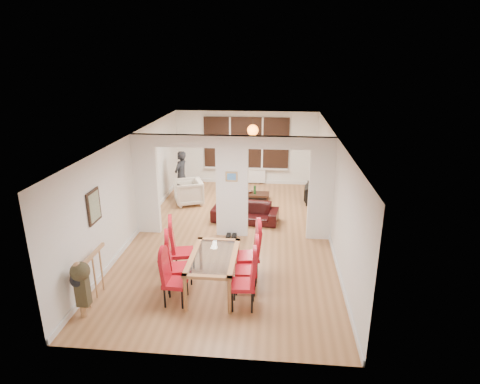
# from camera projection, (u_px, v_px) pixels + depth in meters

# --- Properties ---
(floor) EXTENTS (5.00, 9.00, 0.01)m
(floor) POSITION_uv_depth(u_px,v_px,m) (232.00, 234.00, 10.45)
(floor) COLOR #9E6A40
(floor) RESTS_ON ground
(room_walls) EXTENTS (5.00, 9.00, 2.60)m
(room_walls) POSITION_uv_depth(u_px,v_px,m) (232.00, 187.00, 10.03)
(room_walls) COLOR silver
(room_walls) RESTS_ON floor
(divider_wall) EXTENTS (5.00, 0.18, 2.60)m
(divider_wall) POSITION_uv_depth(u_px,v_px,m) (232.00, 187.00, 10.03)
(divider_wall) COLOR white
(divider_wall) RESTS_ON floor
(bay_window_blinds) EXTENTS (3.00, 0.08, 1.80)m
(bay_window_blinds) POSITION_uv_depth(u_px,v_px,m) (246.00, 143.00, 14.15)
(bay_window_blinds) COLOR black
(bay_window_blinds) RESTS_ON room_walls
(radiator) EXTENTS (1.40, 0.08, 0.50)m
(radiator) POSITION_uv_depth(u_px,v_px,m) (246.00, 176.00, 14.50)
(radiator) COLOR white
(radiator) RESTS_ON floor
(pendant_light) EXTENTS (0.36, 0.36, 0.36)m
(pendant_light) POSITION_uv_depth(u_px,v_px,m) (253.00, 130.00, 12.84)
(pendant_light) COLOR orange
(pendant_light) RESTS_ON room_walls
(stair_newel) EXTENTS (0.40, 1.20, 1.10)m
(stair_newel) POSITION_uv_depth(u_px,v_px,m) (93.00, 275.00, 7.46)
(stair_newel) COLOR #AF7E50
(stair_newel) RESTS_ON floor
(wall_poster) EXTENTS (0.04, 0.52, 0.67)m
(wall_poster) POSITION_uv_depth(u_px,v_px,m) (94.00, 206.00, 7.89)
(wall_poster) COLOR gray
(wall_poster) RESTS_ON room_walls
(pillar_photo) EXTENTS (0.30, 0.03, 0.25)m
(pillar_photo) POSITION_uv_depth(u_px,v_px,m) (232.00, 177.00, 9.84)
(pillar_photo) COLOR #4C8CD8
(pillar_photo) RESTS_ON divider_wall
(dining_table) EXTENTS (0.90, 1.60, 0.75)m
(dining_table) POSITION_uv_depth(u_px,v_px,m) (214.00, 273.00, 7.87)
(dining_table) COLOR #9A6438
(dining_table) RESTS_ON floor
(dining_chair_la) EXTENTS (0.43, 0.43, 1.02)m
(dining_chair_la) POSITION_uv_depth(u_px,v_px,m) (175.00, 279.00, 7.39)
(dining_chair_la) COLOR #A2101B
(dining_chair_la) RESTS_ON floor
(dining_chair_lb) EXTENTS (0.55, 0.55, 1.13)m
(dining_chair_lb) POSITION_uv_depth(u_px,v_px,m) (179.00, 264.00, 7.81)
(dining_chair_lb) COLOR #A2101B
(dining_chair_lb) RESTS_ON floor
(dining_chair_lc) EXTENTS (0.56, 0.56, 1.16)m
(dining_chair_lc) POSITION_uv_depth(u_px,v_px,m) (182.00, 249.00, 8.40)
(dining_chair_lc) COLOR #A2101B
(dining_chair_lc) RESTS_ON floor
(dining_chair_ra) EXTENTS (0.47, 0.47, 1.09)m
(dining_chair_ra) POSITION_uv_depth(u_px,v_px,m) (243.00, 281.00, 7.27)
(dining_chair_ra) COLOR #A2101B
(dining_chair_ra) RESTS_ON floor
(dining_chair_rb) EXTENTS (0.46, 0.46, 1.06)m
(dining_chair_rb) POSITION_uv_depth(u_px,v_px,m) (246.00, 267.00, 7.77)
(dining_chair_rb) COLOR #A2101B
(dining_chair_rb) RESTS_ON floor
(dining_chair_rc) EXTENTS (0.55, 0.55, 1.18)m
(dining_chair_rc) POSITION_uv_depth(u_px,v_px,m) (247.00, 252.00, 8.22)
(dining_chair_rc) COLOR #A2101B
(dining_chair_rc) RESTS_ON floor
(sofa) EXTENTS (1.91, 0.92, 0.54)m
(sofa) POSITION_uv_depth(u_px,v_px,m) (245.00, 212.00, 11.20)
(sofa) COLOR black
(sofa) RESTS_ON floor
(armchair) EXTENTS (1.07, 1.08, 0.77)m
(armchair) POSITION_uv_depth(u_px,v_px,m) (188.00, 192.00, 12.49)
(armchair) COLOR beige
(armchair) RESTS_ON floor
(person) EXTENTS (0.66, 0.53, 1.57)m
(person) POSITION_uv_depth(u_px,v_px,m) (181.00, 175.00, 12.81)
(person) COLOR black
(person) RESTS_ON floor
(television) EXTENTS (0.96, 0.21, 0.55)m
(television) POSITION_uv_depth(u_px,v_px,m) (304.00, 193.00, 12.76)
(television) COLOR black
(television) RESTS_ON floor
(coffee_table) EXTENTS (1.09, 0.79, 0.23)m
(coffee_table) POSITION_uv_depth(u_px,v_px,m) (254.00, 197.00, 12.90)
(coffee_table) COLOR black
(coffee_table) RESTS_ON floor
(bottle) EXTENTS (0.07, 0.07, 0.29)m
(bottle) POSITION_uv_depth(u_px,v_px,m) (255.00, 190.00, 12.77)
(bottle) COLOR #143F19
(bottle) RESTS_ON coffee_table
(bowl) EXTENTS (0.22, 0.22, 0.05)m
(bowl) POSITION_uv_depth(u_px,v_px,m) (249.00, 192.00, 12.92)
(bowl) COLOR black
(bowl) RESTS_ON coffee_table
(shoes) EXTENTS (0.25, 0.27, 0.10)m
(shoes) POSITION_uv_depth(u_px,v_px,m) (231.00, 237.00, 10.18)
(shoes) COLOR black
(shoes) RESTS_ON floor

